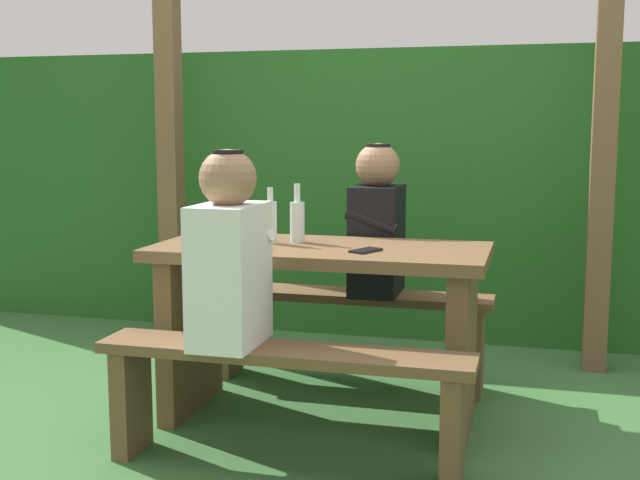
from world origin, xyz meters
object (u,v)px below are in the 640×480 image
at_px(cell_phone, 366,250).
at_px(bottle_right, 297,220).
at_px(bench_far, 348,318).
at_px(person_black_coat, 377,225).
at_px(picnic_table, 320,303).
at_px(bench_near, 283,383).
at_px(drinking_glass, 249,238).
at_px(bottle_left, 270,221).
at_px(person_white_shirt, 229,256).

bearing_deg(cell_phone, bottle_right, 177.00).
height_order(bench_far, person_black_coat, person_black_coat).
bearing_deg(picnic_table, bench_near, -90.00).
bearing_deg(bottle_right, drinking_glass, -124.42).
bearing_deg(bottle_left, picnic_table, -4.42).
bearing_deg(bench_near, person_white_shirt, 179.07).
distance_m(picnic_table, bench_near, 0.55).
height_order(person_white_shirt, person_black_coat, same).
distance_m(bench_far, bottle_left, 0.77).
bearing_deg(picnic_table, bench_far, 90.00).
distance_m(bench_near, bench_far, 1.04).
bearing_deg(cell_phone, bench_far, 134.82).
relative_size(bench_near, drinking_glass, 16.70).
xyz_separation_m(person_white_shirt, person_black_coat, (0.35, 1.03, 0.00)).
bearing_deg(cell_phone, bench_near, -92.21).
bearing_deg(cell_phone, picnic_table, 179.82).
bearing_deg(bench_far, person_black_coat, -1.33).
relative_size(bench_far, person_white_shirt, 1.95).
xyz_separation_m(bench_far, bottle_right, (-0.12, -0.44, 0.53)).
distance_m(bench_near, bottle_left, 0.79).
xyz_separation_m(bench_near, person_black_coat, (0.14, 1.04, 0.46)).
height_order(bench_near, cell_phone, cell_phone).
height_order(bench_near, drinking_glass, drinking_glass).
xyz_separation_m(bench_far, person_black_coat, (0.14, -0.00, 0.46)).
bearing_deg(drinking_glass, bottle_left, 73.35).
bearing_deg(picnic_table, person_black_coat, 74.58).
distance_m(bench_far, person_white_shirt, 1.16).
height_order(bench_near, bench_far, same).
bearing_deg(bottle_left, bottle_right, 32.09).
bearing_deg(drinking_glass, bench_far, 67.60).
distance_m(person_black_coat, bottle_left, 0.62).
xyz_separation_m(bench_far, cell_phone, (0.22, -0.63, 0.44)).
height_order(bottle_left, cell_phone, bottle_left).
relative_size(picnic_table, bench_near, 1.00).
relative_size(person_white_shirt, cell_phone, 5.14).
height_order(bench_far, bottle_right, bottle_right).
bearing_deg(person_white_shirt, bench_far, 78.86).
height_order(bench_far, drinking_glass, drinking_glass).
relative_size(bench_far, drinking_glass, 16.70).
bearing_deg(bottle_left, bench_near, -67.36).
xyz_separation_m(person_black_coat, drinking_glass, (-0.41, -0.65, 0.01)).
relative_size(picnic_table, drinking_glass, 16.70).
bearing_deg(person_black_coat, bottle_right, -121.35).
bearing_deg(picnic_table, person_white_shirt, -111.56).
xyz_separation_m(picnic_table, drinking_glass, (-0.27, -0.13, 0.29)).
xyz_separation_m(person_white_shirt, bottle_right, (0.08, 0.60, 0.07)).
xyz_separation_m(bench_near, person_white_shirt, (-0.20, 0.00, 0.46)).
height_order(bench_near, bottle_right, bottle_right).
relative_size(person_white_shirt, drinking_glass, 8.58).
bearing_deg(bottle_right, person_white_shirt, -97.73).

